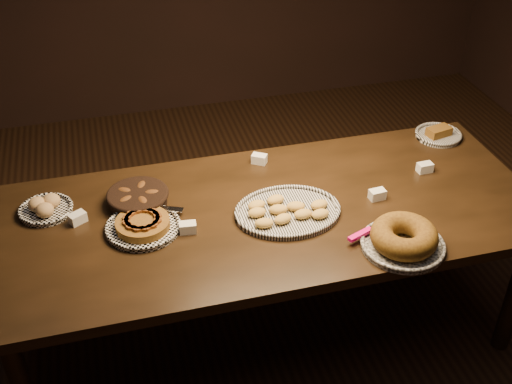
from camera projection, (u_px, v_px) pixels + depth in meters
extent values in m
plane|color=black|center=(266.00, 331.00, 3.20)|extent=(5.00, 5.00, 0.00)
cube|color=black|center=(267.00, 215.00, 2.79)|extent=(2.40, 1.00, 0.05)
cylinder|color=black|center=(28.00, 266.00, 3.07)|extent=(0.08, 0.08, 0.70)
cylinder|color=black|center=(436.00, 199.00, 3.53)|extent=(0.08, 0.08, 0.70)
torus|color=white|center=(143.00, 226.00, 2.65)|extent=(0.31, 0.31, 0.02)
cylinder|color=#543310|center=(143.00, 224.00, 2.65)|extent=(0.25, 0.25, 0.04)
cube|color=#50230D|center=(157.00, 216.00, 2.65)|extent=(0.03, 0.08, 0.01)
cube|color=#50230D|center=(153.00, 212.00, 2.67)|extent=(0.06, 0.08, 0.01)
cube|color=#50230D|center=(146.00, 210.00, 2.68)|extent=(0.08, 0.05, 0.01)
cube|color=#50230D|center=(139.00, 211.00, 2.68)|extent=(0.08, 0.03, 0.01)
cube|color=#50230D|center=(132.00, 214.00, 2.66)|extent=(0.08, 0.06, 0.01)
cube|color=#50230D|center=(128.00, 218.00, 2.64)|extent=(0.05, 0.08, 0.01)
cube|color=#50230D|center=(127.00, 222.00, 2.62)|extent=(0.03, 0.08, 0.01)
cube|color=#50230D|center=(131.00, 226.00, 2.59)|extent=(0.06, 0.08, 0.01)
cube|color=#50230D|center=(138.00, 228.00, 2.58)|extent=(0.08, 0.05, 0.01)
cube|color=#50230D|center=(146.00, 228.00, 2.59)|extent=(0.08, 0.03, 0.01)
cube|color=#50230D|center=(152.00, 225.00, 2.60)|extent=(0.08, 0.06, 0.01)
cube|color=#50230D|center=(157.00, 221.00, 2.63)|extent=(0.05, 0.08, 0.01)
cube|color=#FF0C8A|center=(137.00, 205.00, 2.75)|extent=(0.12, 0.07, 0.02)
cube|color=silver|center=(166.00, 208.00, 2.74)|extent=(0.15, 0.09, 0.00)
torus|color=black|center=(288.00, 210.00, 2.74)|extent=(0.37, 0.37, 0.02)
ellipsoid|color=#AB7F31|center=(264.00, 223.00, 2.65)|extent=(0.09, 0.06, 0.04)
ellipsoid|color=#AB7F31|center=(283.00, 219.00, 2.67)|extent=(0.09, 0.07, 0.04)
ellipsoid|color=#AB7F31|center=(303.00, 214.00, 2.70)|extent=(0.08, 0.06, 0.04)
ellipsoid|color=#AB7F31|center=(320.00, 214.00, 2.70)|extent=(0.09, 0.06, 0.04)
ellipsoid|color=#AB7F31|center=(257.00, 212.00, 2.71)|extent=(0.08, 0.06, 0.04)
ellipsoid|color=#AB7F31|center=(278.00, 209.00, 2.73)|extent=(0.09, 0.06, 0.04)
ellipsoid|color=#AB7F31|center=(296.00, 206.00, 2.75)|extent=(0.09, 0.07, 0.04)
ellipsoid|color=#AB7F31|center=(319.00, 205.00, 2.76)|extent=(0.09, 0.06, 0.04)
ellipsoid|color=#AB7F31|center=(257.00, 205.00, 2.75)|extent=(0.09, 0.07, 0.04)
ellipsoid|color=#AB7F31|center=(276.00, 200.00, 2.79)|extent=(0.09, 0.06, 0.04)
torus|color=black|center=(403.00, 244.00, 2.56)|extent=(0.34, 0.34, 0.02)
torus|color=brown|center=(404.00, 236.00, 2.54)|extent=(0.31, 0.31, 0.09)
cube|color=#FF0C8A|center=(360.00, 234.00, 2.59)|extent=(0.12, 0.07, 0.02)
cube|color=silver|center=(383.00, 223.00, 2.66)|extent=(0.15, 0.09, 0.00)
cylinder|color=black|center=(138.00, 198.00, 2.79)|extent=(0.32, 0.32, 0.06)
torus|color=black|center=(138.00, 194.00, 2.78)|extent=(0.27, 0.27, 0.02)
ellipsoid|color=#361F0A|center=(152.00, 194.00, 2.79)|extent=(0.09, 0.06, 0.04)
ellipsoid|color=#361F0A|center=(142.00, 187.00, 2.83)|extent=(0.07, 0.09, 0.04)
ellipsoid|color=#361F0A|center=(125.00, 192.00, 2.80)|extent=(0.09, 0.08, 0.04)
ellipsoid|color=#361F0A|center=(126.00, 201.00, 2.75)|extent=(0.09, 0.08, 0.04)
ellipsoid|color=#361F0A|center=(143.00, 202.00, 2.74)|extent=(0.06, 0.09, 0.04)
torus|color=white|center=(46.00, 209.00, 2.75)|extent=(0.23, 0.23, 0.02)
ellipsoid|color=#AE8250|center=(37.00, 204.00, 2.74)|extent=(0.08, 0.08, 0.06)
ellipsoid|color=#AE8250|center=(51.00, 201.00, 2.76)|extent=(0.08, 0.08, 0.06)
ellipsoid|color=#AE8250|center=(45.00, 210.00, 2.70)|extent=(0.08, 0.08, 0.06)
torus|color=black|center=(438.00, 134.00, 3.28)|extent=(0.24, 0.24, 0.02)
cube|color=#543310|center=(439.00, 131.00, 3.27)|extent=(0.13, 0.10, 0.04)
cube|color=white|center=(188.00, 228.00, 2.64)|extent=(0.07, 0.05, 0.04)
cube|color=white|center=(259.00, 159.00, 3.08)|extent=(0.08, 0.08, 0.04)
cube|color=white|center=(377.00, 194.00, 2.83)|extent=(0.07, 0.05, 0.04)
cube|color=white|center=(78.00, 218.00, 2.69)|extent=(0.08, 0.07, 0.04)
cube|color=white|center=(425.00, 168.00, 3.01)|extent=(0.07, 0.05, 0.04)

